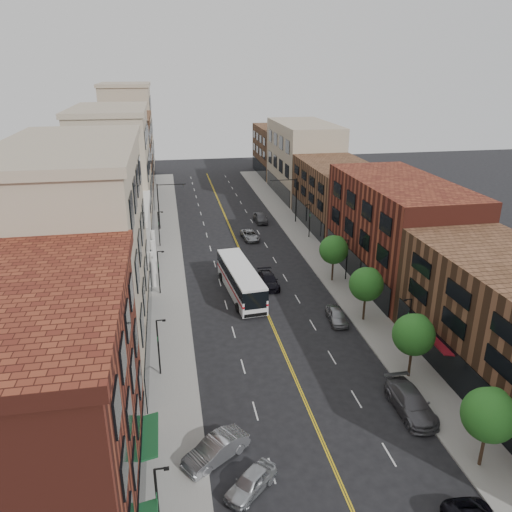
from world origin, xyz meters
TOP-DOWN VIEW (x-y plane):
  - ground at (0.00, 0.00)m, footprint 220.00×220.00m
  - sidewalk_left at (-10.00, 35.00)m, footprint 4.00×110.00m
  - sidewalk_right at (10.00, 35.00)m, footprint 4.00×110.00m
  - bldg_l_redbrick at (-17.00, -6.00)m, footprint 10.00×16.00m
  - bldg_l_tanoffice at (-17.00, 13.00)m, footprint 10.00×22.00m
  - bldg_l_white at (-17.00, 31.00)m, footprint 10.00×14.00m
  - bldg_l_far_a at (-17.00, 48.00)m, footprint 10.00×20.00m
  - bldg_l_far_b at (-17.00, 68.00)m, footprint 10.00×20.00m
  - bldg_l_far_c at (-17.00, 86.00)m, footprint 10.00×16.00m
  - bldg_r_mid at (17.00, 24.00)m, footprint 10.00×22.00m
  - bldg_r_far_a at (17.00, 45.00)m, footprint 10.00×20.00m
  - bldg_r_far_b at (17.00, 66.00)m, footprint 10.00×22.00m
  - bldg_r_far_c at (17.00, 86.00)m, footprint 10.00×18.00m
  - tree_r_0 at (9.39, -5.93)m, footprint 3.40×3.40m
  - tree_r_1 at (9.39, 4.07)m, footprint 3.40×3.40m
  - tree_r_2 at (9.39, 14.07)m, footprint 3.40×3.40m
  - tree_r_3 at (9.39, 24.07)m, footprint 3.40×3.40m
  - lamp_l_0 at (-10.95, -8.00)m, footprint 0.81×0.55m
  - lamp_l_1 at (-10.95, 8.00)m, footprint 0.81×0.55m
  - lamp_l_2 at (-10.95, 24.00)m, footprint 0.81×0.55m
  - lamp_l_3 at (-10.95, 40.00)m, footprint 0.81×0.55m
  - lamp_r_1 at (10.95, 8.00)m, footprint 0.81×0.55m
  - lamp_r_2 at (10.95, 24.00)m, footprint 0.81×0.55m
  - lamp_r_3 at (10.95, 40.00)m, footprint 0.81×0.55m
  - signal_mast_left at (-10.27, 48.00)m, footprint 4.49×0.18m
  - signal_mast_right at (10.27, 48.00)m, footprint 4.49×0.18m
  - city_bus at (-2.00, 22.48)m, footprint 3.93×12.79m
  - car_angle_a at (-5.60, -5.34)m, footprint 3.94×3.78m
  - car_angle_b at (-7.40, -2.34)m, footprint 4.84×4.01m
  - car_parked_mid at (7.40, -0.14)m, footprint 2.36×5.71m
  - car_parked_far at (6.54, 14.29)m, footprint 1.98×4.24m
  - car_lane_behind at (-2.28, 28.37)m, footprint 1.92×4.55m
  - car_lane_a at (1.50, 24.00)m, footprint 2.06×4.98m
  - car_lane_b at (2.17, 40.88)m, footprint 2.54×4.87m
  - car_lane_c at (5.30, 49.10)m, footprint 2.09×4.70m

SIDE VIEW (x-z plane):
  - ground at x=0.00m, z-range 0.00..0.00m
  - sidewalk_left at x=-10.00m, z-range 0.00..0.15m
  - sidewalk_right at x=10.00m, z-range 0.00..0.15m
  - car_lane_b at x=2.17m, z-range 0.00..1.31m
  - car_angle_a at x=-5.60m, z-range 0.00..1.33m
  - car_parked_far at x=6.54m, z-range 0.00..1.40m
  - car_lane_a at x=1.50m, z-range 0.00..1.44m
  - car_lane_behind at x=-2.28m, z-range 0.00..1.46m
  - car_angle_b at x=-7.40m, z-range 0.00..1.56m
  - car_lane_c at x=5.30m, z-range 0.00..1.57m
  - car_parked_mid at x=7.40m, z-range 0.00..1.65m
  - city_bus at x=-2.00m, z-range 0.26..3.50m
  - lamp_l_0 at x=-10.95m, z-range 0.45..5.50m
  - lamp_l_1 at x=-10.95m, z-range 0.45..5.50m
  - lamp_l_2 at x=-10.95m, z-range 0.45..5.50m
  - lamp_l_3 at x=-10.95m, z-range 0.45..5.50m
  - lamp_r_1 at x=10.95m, z-range 0.45..5.50m
  - lamp_r_2 at x=10.95m, z-range 0.45..5.50m
  - lamp_r_3 at x=10.95m, z-range 0.45..5.50m
  - bldg_l_white at x=-17.00m, z-range 0.00..8.00m
  - tree_r_0 at x=9.39m, z-range 1.33..6.92m
  - tree_r_1 at x=9.39m, z-range 1.33..6.92m
  - tree_r_2 at x=9.39m, z-range 1.33..6.92m
  - tree_r_3 at x=9.39m, z-range 1.33..6.92m
  - signal_mast_left at x=-10.27m, z-range 1.05..8.25m
  - signal_mast_right at x=10.27m, z-range 1.05..8.25m
  - bldg_r_far_a at x=17.00m, z-range 0.00..10.00m
  - bldg_r_far_c at x=17.00m, z-range 0.00..11.00m
  - bldg_r_mid at x=17.00m, z-range 0.00..12.00m
  - bldg_l_redbrick at x=-17.00m, z-range 0.00..14.00m
  - bldg_r_far_b at x=17.00m, z-range 0.00..14.00m
  - bldg_l_far_b at x=-17.00m, z-range 0.00..15.00m
  - bldg_l_tanoffice at x=-17.00m, z-range 0.00..18.00m
  - bldg_l_far_a at x=-17.00m, z-range 0.00..18.00m
  - bldg_l_far_c at x=-17.00m, z-range 0.00..20.00m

